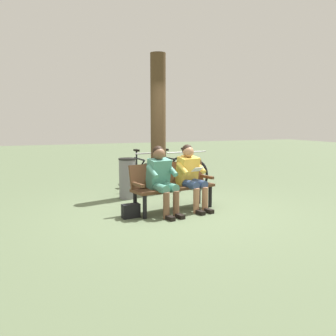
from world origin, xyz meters
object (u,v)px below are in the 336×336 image
at_px(bench, 172,183).
at_px(litter_bin, 127,178).
at_px(tree_trunk, 158,125).
at_px(bicycle_orange, 188,170).
at_px(bicycle_black, 168,172).
at_px(person_companion, 162,177).
at_px(bicycle_red, 139,173).
at_px(person_reading, 191,174).
at_px(handbag, 131,211).

height_order(bench, litter_bin, bench).
height_order(tree_trunk, bicycle_orange, tree_trunk).
bearing_deg(tree_trunk, bicycle_black, -126.34).
xyz_separation_m(person_companion, bicycle_black, (-1.13, -2.48, -0.30)).
bearing_deg(bicycle_orange, bicycle_red, -99.82).
bearing_deg(bicycle_black, person_companion, -28.83).
height_order(person_reading, litter_bin, person_reading).
bearing_deg(bench, bicycle_orange, -133.76).
bearing_deg(bicycle_orange, tree_trunk, -63.12).
bearing_deg(bench, handbag, 5.16).
height_order(bench, person_reading, person_reading).
bearing_deg(tree_trunk, person_reading, 91.69).
xyz_separation_m(person_companion, bicycle_red, (-0.38, -2.55, -0.30)).
relative_size(handbag, tree_trunk, 0.10).
relative_size(bench, person_reading, 1.39).
xyz_separation_m(person_reading, bicycle_red, (0.25, -2.42, -0.31)).
xyz_separation_m(bicycle_black, bicycle_red, (0.75, -0.08, 0.00)).
height_order(person_reading, bicycle_black, person_reading).
distance_m(handbag, bicycle_red, 2.77).
relative_size(bench, handbag, 5.55).
height_order(bench, tree_trunk, tree_trunk).
relative_size(person_reading, person_companion, 1.00).
xyz_separation_m(bench, handbag, (0.86, 0.26, -0.39)).
distance_m(bicycle_black, bicycle_red, 0.75).
relative_size(person_companion, handbag, 4.00).
distance_m(handbag, tree_trunk, 2.55).
distance_m(person_reading, handbag, 1.33).
xyz_separation_m(person_companion, tree_trunk, (-0.58, -1.73, 0.89)).
distance_m(person_reading, bicycle_black, 2.42).
bearing_deg(person_reading, tree_trunk, -100.28).
bearing_deg(bicycle_red, handbag, -22.90).
relative_size(handbag, bicycle_orange, 0.18).
xyz_separation_m(litter_bin, bicycle_red, (-0.60, -1.08, -0.07)).
relative_size(litter_bin, bicycle_orange, 0.51).
bearing_deg(person_companion, bicycle_orange, -136.04).
xyz_separation_m(person_reading, tree_trunk, (0.05, -1.59, 0.89)).
height_order(person_reading, bicycle_orange, person_reading).
height_order(bench, bicycle_red, bicycle_red).
relative_size(person_companion, bicycle_red, 0.71).
xyz_separation_m(person_companion, handbag, (0.58, 0.04, -0.54)).
bearing_deg(bicycle_orange, person_reading, -32.56).
xyz_separation_m(handbag, bicycle_black, (-1.71, -2.51, 0.24)).
relative_size(bench, bicycle_black, 0.99).
xyz_separation_m(bench, bicycle_orange, (-1.42, -2.29, -0.15)).
distance_m(litter_bin, bicycle_red, 1.24).
height_order(person_companion, bicycle_orange, person_companion).
distance_m(person_reading, person_companion, 0.64).
height_order(bicycle_orange, bicycle_red, same).
xyz_separation_m(litter_bin, bicycle_orange, (-1.92, -1.05, -0.07)).
bearing_deg(bicycle_orange, bench, -40.06).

